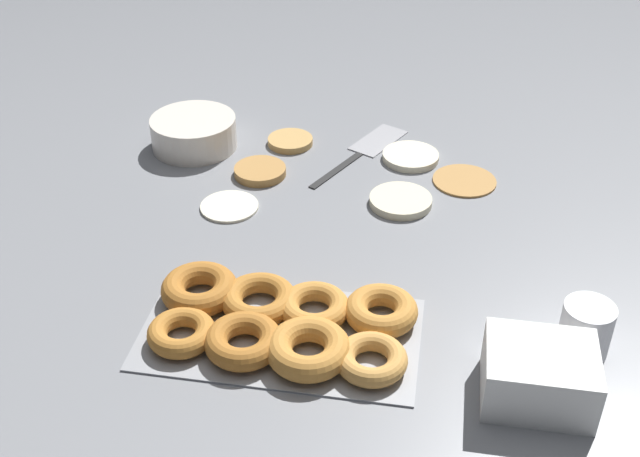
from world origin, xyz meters
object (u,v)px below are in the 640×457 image
Objects in this scene: pancake_0 at (401,201)px; pancake_1 at (229,205)px; pancake_5 at (260,171)px; container_stack at (539,375)px; paper_cup at (586,329)px; pancake_3 at (411,157)px; spatula at (370,146)px; donut_tray at (280,323)px; pancake_2 at (465,180)px; pancake_4 at (290,141)px; batter_bowl at (194,133)px.

pancake_1 is at bearing -168.15° from pancake_0.
container_stack is (0.47, -0.48, 0.03)m from pancake_5.
paper_cup is at bearing -35.48° from pancake_5.
paper_cup reaches higher than pancake_5.
container_stack is at bearing -63.93° from pancake_0.
spatula is (-0.08, 0.04, -0.00)m from pancake_3.
donut_tray is (0.13, -0.42, 0.01)m from pancake_5.
pancake_5 is at bearing 134.40° from container_stack.
pancake_2 is 0.30× the size of donut_tray.
pancake_5 is at bearing -104.03° from pancake_4.
paper_cup is at bearing -34.21° from batter_bowl.
pancake_1 is 0.61× the size of batter_bowl.
paper_cup is at bearing -25.17° from pancake_1.
pancake_4 is 0.56m from donut_tray.
pancake_1 is 0.94× the size of pancake_3.
container_stack is (0.10, -0.52, 0.03)m from pancake_2.
donut_tray is (-0.25, -0.46, 0.02)m from pancake_2.
pancake_1 is 0.34m from donut_tray.
pancake_4 is at bearing 12.83° from batter_bowl.
container_stack and paper_cup have the same top height.
container_stack is at bearing -123.87° from paper_cup.
pancake_2 is at bearing 5.93° from pancake_5.
pancake_0 is 0.79× the size of container_stack.
pancake_3 is at bearing 36.80° from pancake_1.
donut_tray is (-0.14, -0.36, 0.01)m from pancake_0.
pancake_4 is (0.06, 0.24, 0.00)m from pancake_1.
pancake_0 and pancake_3 have the same top height.
pancake_5 is 0.68m from container_stack.
pancake_3 is at bearing 74.81° from donut_tray.
container_stack reaches higher than pancake_1.
container_stack is at bearing -42.32° from batter_bowl.
batter_bowl is at bearing 137.68° from container_stack.
pancake_2 is at bearing -5.01° from batter_bowl.
pancake_0 is at bearing 116.07° from container_stack.
pancake_2 is 0.12m from pancake_3.
pancake_5 is (0.03, 0.12, 0.00)m from pancake_1.
pancake_4 is 0.54× the size of batter_bowl.
pancake_0 is at bearing -91.88° from pancake_3.
paper_cup is (0.51, -0.51, 0.03)m from pancake_4.
paper_cup reaches higher than batter_bowl.
pancake_0 reaches higher than pancake_1.
paper_cup is at bearing -45.15° from pancake_4.
pancake_3 is 1.42× the size of paper_cup.
paper_cup reaches higher than pancake_4.
container_stack reaches higher than pancake_0.
container_stack is (0.35, -0.06, 0.02)m from donut_tray.
batter_bowl reaches higher than spatula.
pancake_2 is (0.40, 0.16, -0.00)m from pancake_1.
pancake_2 is at bearing -32.15° from pancake_3.
pancake_4 is 0.16m from spatula.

